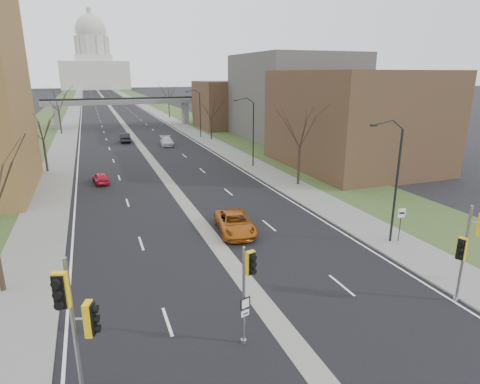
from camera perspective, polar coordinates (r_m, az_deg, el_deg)
ground at (r=20.57m, az=5.37°, el=-18.12°), size 700.00×700.00×0.00m
road_surface at (r=165.72m, az=-18.19°, el=11.71°), size 20.00×600.00×0.01m
median_strip at (r=165.72m, az=-18.19°, el=11.70°), size 1.20×600.00×0.02m
sidewalk_right at (r=166.69m, az=-13.99°, el=12.08°), size 4.00×600.00×0.12m
sidewalk_left at (r=165.60m, az=-22.40°, el=11.31°), size 4.00×600.00×0.12m
grass_verge_right at (r=167.51m, az=-11.91°, el=12.22°), size 8.00×600.00×0.10m
grass_verge_left at (r=165.87m, az=-24.50°, el=11.08°), size 8.00×600.00×0.10m
commercial_block_near at (r=53.77m, az=15.90°, el=9.87°), size 16.00×20.00×12.00m
commercial_block_mid at (r=76.10m, az=7.65°, el=13.26°), size 18.00×22.00×15.00m
commercial_block_far at (r=90.38m, az=-1.33°, el=12.31°), size 14.00×14.00×10.00m
pedestrian_bridge at (r=95.68m, az=-16.22°, el=11.81°), size 34.00×3.00×6.45m
capitol at (r=335.29m, az=-20.06°, el=16.78°), size 48.00×42.00×55.75m
streetlight_near at (r=28.54m, az=20.68°, el=5.97°), size 2.61×0.20×8.70m
streetlight_mid at (r=50.88m, az=1.06°, el=11.22°), size 2.61×0.20×8.70m
streetlight_far at (r=75.60m, az=-6.36°, el=12.87°), size 2.61×0.20×8.70m
tree_left_b at (r=53.68m, az=-26.49°, el=9.02°), size 6.75×6.75×8.81m
tree_left_c at (r=87.42m, az=-24.56°, el=12.06°), size 7.65×7.65×9.99m
tree_right_a at (r=42.76m, az=8.61°, el=9.60°), size 7.20×7.20×9.40m
tree_right_b at (r=73.33m, az=-4.18°, el=11.92°), size 6.30×6.30×8.22m
tree_right_c at (r=112.14m, az=-10.18°, el=13.93°), size 7.65×7.65×9.99m
signal_pole_left at (r=15.32m, az=-22.35°, el=-15.75°), size 1.30×0.97×5.80m
signal_pole_median at (r=17.34m, az=1.08°, el=-12.41°), size 0.62×0.79×4.70m
signal_pole_right at (r=23.33m, az=29.80°, el=-6.24°), size 1.22×0.89×5.36m
speed_limit_sign at (r=30.52m, az=21.89°, el=-3.54°), size 0.52×0.16×2.47m
car_left_near at (r=46.69m, az=-19.20°, el=1.91°), size 1.88×3.77×1.24m
car_left_far at (r=74.12m, az=-16.06°, el=7.46°), size 1.79×4.83×1.58m
car_right_near at (r=30.53m, az=-0.75°, el=-4.41°), size 3.23×5.71×1.50m
car_right_mid at (r=68.77m, az=-10.38°, el=7.10°), size 2.47×5.07×1.42m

